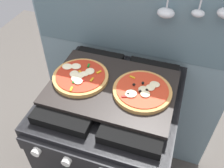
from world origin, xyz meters
The scene contains 5 objects.
kitchen_backsplash centered at (0.00, 0.33, 0.79)m, with size 1.10×0.09×1.55m.
stove centered at (0.00, 0.00, 0.45)m, with size 0.60×0.64×0.90m.
baking_tray centered at (0.00, 0.00, 0.91)m, with size 0.54×0.38×0.02m, color black.
pizza_left centered at (-0.15, 0.00, 0.93)m, with size 0.25×0.25×0.03m.
pizza_right centered at (0.13, 0.00, 0.93)m, with size 0.25×0.25×0.03m.
Camera 1 is at (0.24, -0.72, 1.64)m, focal length 39.43 mm.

